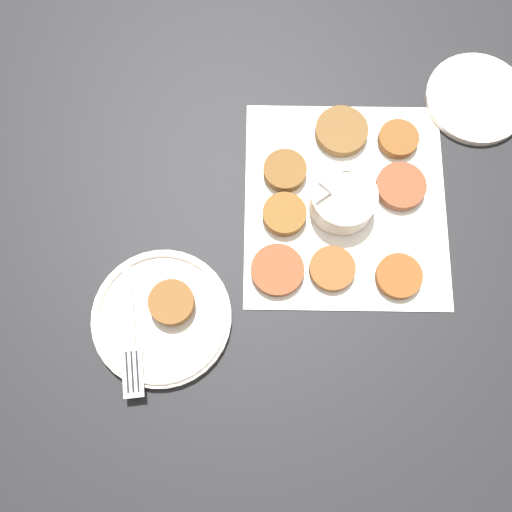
% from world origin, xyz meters
% --- Properties ---
extents(ground_plane, '(4.00, 4.00, 0.00)m').
position_xyz_m(ground_plane, '(0.00, 0.00, 0.00)').
color(ground_plane, black).
extents(napkin, '(0.36, 0.33, 0.00)m').
position_xyz_m(napkin, '(-0.02, 0.00, 0.00)').
color(napkin, white).
rests_on(napkin, ground_plane).
extents(sauce_bowl, '(0.11, 0.10, 0.09)m').
position_xyz_m(sauce_bowl, '(-0.02, 0.01, 0.02)').
color(sauce_bowl, silver).
rests_on(sauce_bowl, napkin).
extents(fritter_0, '(0.07, 0.07, 0.02)m').
position_xyz_m(fritter_0, '(-0.05, 0.09, 0.01)').
color(fritter_0, brown).
rests_on(fritter_0, napkin).
extents(fritter_1, '(0.07, 0.07, 0.02)m').
position_xyz_m(fritter_1, '(0.02, 0.10, 0.01)').
color(fritter_1, brown).
rests_on(fritter_1, napkin).
extents(fritter_2, '(0.07, 0.07, 0.01)m').
position_xyz_m(fritter_2, '(-0.13, 0.02, 0.01)').
color(fritter_2, brown).
rests_on(fritter_2, napkin).
extents(fritter_3, '(0.07, 0.07, 0.01)m').
position_xyz_m(fritter_3, '(-0.13, -0.08, 0.01)').
color(fritter_3, brown).
rests_on(fritter_3, napkin).
extents(fritter_4, '(0.08, 0.08, 0.02)m').
position_xyz_m(fritter_4, '(0.10, 0.01, 0.01)').
color(fritter_4, brown).
rests_on(fritter_4, napkin).
extents(fritter_5, '(0.08, 0.08, 0.02)m').
position_xyz_m(fritter_5, '(0.01, -0.08, 0.01)').
color(fritter_5, brown).
rests_on(fritter_5, napkin).
extents(fritter_6, '(0.06, 0.06, 0.02)m').
position_xyz_m(fritter_6, '(0.09, -0.08, 0.01)').
color(fritter_6, brown).
rests_on(fritter_6, napkin).
extents(fritter_7, '(0.08, 0.08, 0.01)m').
position_xyz_m(fritter_7, '(-0.14, 0.10, 0.01)').
color(fritter_7, brown).
rests_on(fritter_7, napkin).
extents(serving_plate, '(0.20, 0.20, 0.02)m').
position_xyz_m(serving_plate, '(-0.22, 0.26, 0.01)').
color(serving_plate, silver).
rests_on(serving_plate, ground_plane).
extents(fritter_on_plate, '(0.07, 0.07, 0.02)m').
position_xyz_m(fritter_on_plate, '(-0.20, 0.25, 0.03)').
color(fritter_on_plate, brown).
rests_on(fritter_on_plate, serving_plate).
extents(fork, '(0.19, 0.06, 0.00)m').
position_xyz_m(fork, '(-0.27, 0.30, 0.02)').
color(fork, silver).
rests_on(fork, serving_plate).
extents(extra_saucer, '(0.17, 0.17, 0.01)m').
position_xyz_m(extra_saucer, '(0.18, -0.21, 0.01)').
color(extra_saucer, silver).
rests_on(extra_saucer, ground_plane).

